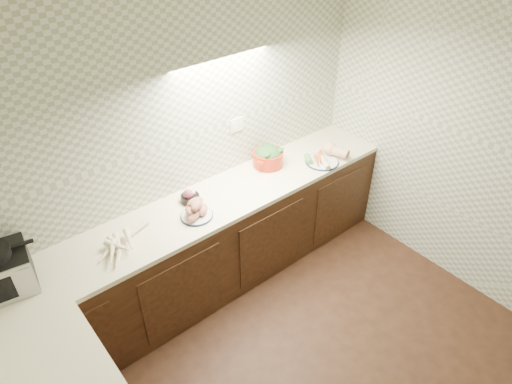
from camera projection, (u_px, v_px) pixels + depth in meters
room at (365, 230)px, 2.30m from camera, size 3.60×3.60×2.60m
counter at (195, 354)px, 3.07m from camera, size 3.60×3.60×0.90m
parsnip_pile at (127, 244)px, 3.25m from camera, size 0.36×0.34×0.07m
sweet_potato_plate at (195, 210)px, 3.51m from camera, size 0.26×0.25×0.15m
onion_bowl at (190, 197)px, 3.68m from camera, size 0.15×0.15×0.12m
dutch_oven at (268, 156)px, 4.09m from camera, size 0.36×0.36×0.19m
veg_plate at (326, 154)px, 4.20m from camera, size 0.37×0.34×0.14m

